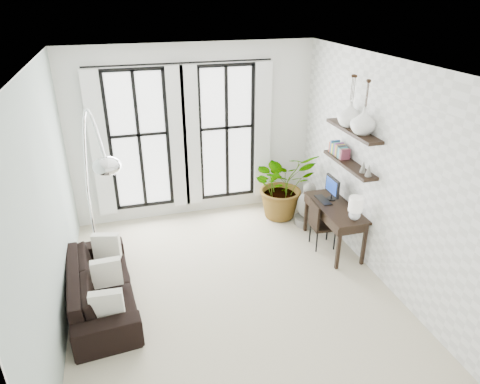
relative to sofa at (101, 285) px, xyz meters
name	(u,v)px	position (x,y,z in m)	size (l,w,h in m)	color
floor	(230,286)	(1.80, -0.12, -0.31)	(5.00, 5.00, 0.00)	beige
ceiling	(227,65)	(1.80, -0.12, 2.89)	(5.00, 5.00, 0.00)	white
wall_left	(47,211)	(-0.45, -0.12, 1.29)	(5.00, 5.00, 0.00)	#9EB0A7
wall_right	(378,171)	(4.05, -0.12, 1.29)	(5.00, 5.00, 0.00)	white
wall_back	(194,134)	(1.80, 2.38, 1.29)	(4.50, 4.50, 0.00)	white
windows	(184,138)	(1.60, 2.30, 1.25)	(3.26, 0.13, 2.65)	white
wall_shelves	(349,150)	(3.91, 0.49, 1.42)	(0.25, 1.30, 0.60)	black
sofa	(101,285)	(0.00, 0.00, 0.00)	(2.09, 0.82, 0.61)	black
throw_pillows	(107,273)	(0.10, 0.00, 0.19)	(0.40, 1.52, 0.40)	silver
plant	(283,184)	(3.33, 1.75, 0.36)	(1.19, 1.03, 1.32)	#2D7228
desk	(336,210)	(3.75, 0.40, 0.42)	(0.56, 1.32, 1.17)	black
desk_chair	(319,222)	(3.52, 0.53, 0.17)	(0.42, 0.42, 0.84)	black
arc_lamp	(92,151)	(0.10, 0.68, 1.72)	(0.77, 1.65, 2.63)	silver
buddha	(308,207)	(3.68, 1.30, 0.05)	(0.47, 0.47, 0.84)	gray
vase_a	(363,121)	(3.91, 0.20, 1.96)	(0.37, 0.37, 0.38)	white
vase_b	(350,114)	(3.91, 0.60, 1.96)	(0.37, 0.37, 0.38)	white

